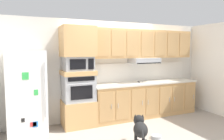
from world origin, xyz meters
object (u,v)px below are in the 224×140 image
Objects in this scene: refrigerator at (27,93)px; microwave at (78,64)px; built_in_oven at (78,88)px; screwdriver at (139,82)px; dog at (140,128)px; dog_food_bowl at (156,137)px.

refrigerator reaches higher than microwave.
built_in_oven is 1.65m from screwdriver.
refrigerator is 2.36× the size of dog.
microwave reaches higher than screwdriver.
built_in_oven is at bearing 132.72° from dog_food_bowl.
refrigerator is at bearing -176.51° from built_in_oven.
built_in_oven is 0.94× the size of dog.
refrigerator is 2.73× the size of microwave.
dog_food_bowl is at bearing -28.41° from refrigerator.
refrigerator reaches higher than dog.
microwave is at bearing 132.72° from dog_food_bowl.
dog is 3.72× the size of dog_food_bowl.
dog_food_bowl is at bearing -43.44° from dog.
refrigerator is at bearing 151.59° from dog_food_bowl.
dog is at bearing -120.57° from screwdriver.
refrigerator is at bearing 76.52° from dog.
dog_food_bowl is at bearing -47.28° from built_in_oven.
screwdriver is at bearing 0.87° from built_in_oven.
built_in_oven reaches higher than screwdriver.
microwave is at bearing 3.49° from refrigerator.
refrigerator is 1.25m from microwave.
refrigerator is 11.65× the size of screwdriver.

